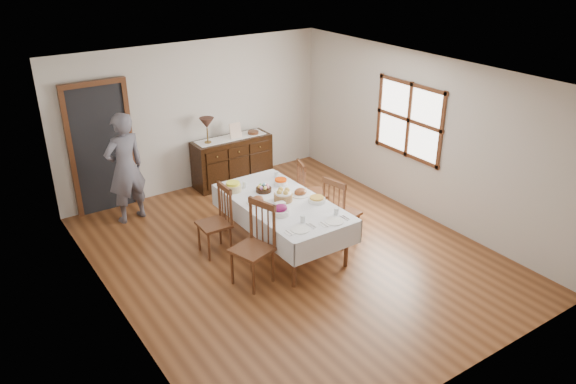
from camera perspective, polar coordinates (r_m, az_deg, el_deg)
ground at (r=8.17m, az=0.40°, el=-6.30°), size 6.00×6.00×0.00m
room_shell at (r=7.71m, az=-2.24°, el=5.24°), size 5.02×6.02×2.65m
dining_table at (r=8.02m, az=-0.61°, el=-1.53°), size 1.13×2.20×0.75m
chair_left_near at (r=7.31m, az=-3.38°, el=-5.24°), size 0.58×0.58×1.12m
chair_left_far at (r=8.05m, az=-7.22°, el=-2.81°), size 0.44×0.44×1.02m
chair_right_near at (r=8.23m, az=5.26°, el=-1.89°), size 0.52×0.52×1.06m
chair_right_far at (r=8.93m, az=2.14°, el=0.15°), size 0.52×0.52×0.99m
sideboard at (r=10.32m, az=-5.68°, el=3.18°), size 1.45×0.53×0.87m
person at (r=9.09m, az=-16.25°, el=2.71°), size 0.66×0.49×1.91m
bread_basket at (r=7.97m, az=-0.50°, el=-0.38°), size 0.27×0.27×0.19m
egg_basket at (r=8.28m, az=-2.49°, el=0.32°), size 0.23×0.23×0.11m
ham_platter_a at (r=7.96m, az=-3.14°, el=-0.86°), size 0.31×0.31×0.11m
ham_platter_b at (r=8.18m, az=1.26°, el=-0.07°), size 0.32×0.32×0.11m
beet_bowl at (r=7.58m, az=-0.78°, el=-1.88°), size 0.24×0.24×0.15m
carrot_bowl at (r=8.50m, az=-0.74°, el=1.03°), size 0.21×0.21×0.09m
pineapple_bowl at (r=8.31m, az=-5.60°, el=0.52°), size 0.24×0.24×0.14m
casserole_dish at (r=7.97m, az=2.94°, el=-0.76°), size 0.25×0.25×0.08m
butter_dish at (r=7.81m, az=-0.82°, el=-1.29°), size 0.14×0.09×0.07m
setting_left at (r=7.28m, az=1.30°, el=-3.46°), size 0.42×0.31×0.10m
setting_right at (r=7.51m, az=4.76°, el=-2.64°), size 0.42×0.31×0.10m
glass_far_a at (r=8.41m, az=-4.43°, el=0.74°), size 0.06×0.06×0.10m
glass_far_b at (r=8.74m, az=-1.19°, el=1.78°), size 0.07×0.07×0.10m
runner at (r=10.19m, az=-5.85°, el=5.51°), size 1.30×0.35×0.01m
table_lamp at (r=9.86m, az=-8.25°, el=6.87°), size 0.26×0.26×0.46m
picture_frame at (r=10.13m, az=-5.36°, el=6.22°), size 0.22×0.08×0.28m
deco_bowl at (r=10.35m, az=-3.56°, el=6.04°), size 0.20×0.20×0.06m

